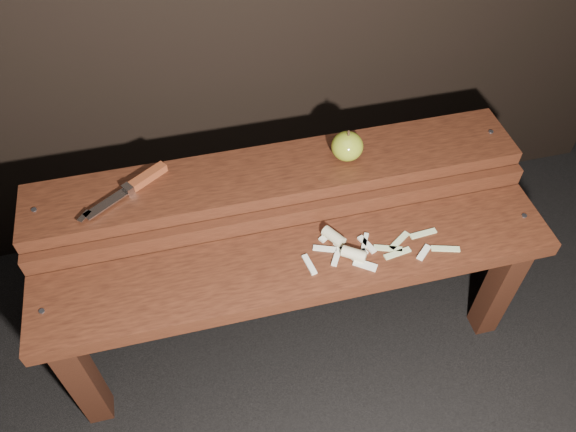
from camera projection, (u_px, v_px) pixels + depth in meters
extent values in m
plane|color=black|center=(293.00, 333.00, 1.62)|extent=(60.00, 60.00, 0.00)
cube|color=black|center=(82.00, 378.00, 1.33)|extent=(0.06, 0.06, 0.38)
cube|color=black|center=(499.00, 287.00, 1.49)|extent=(0.06, 0.06, 0.38)
cube|color=#3D1B0E|center=(299.00, 266.00, 1.28)|extent=(1.20, 0.20, 0.04)
cylinder|color=slate|center=(42.00, 311.00, 1.18)|extent=(0.01, 0.01, 0.00)
cylinder|color=slate|center=(524.00, 216.00, 1.35)|extent=(0.01, 0.01, 0.00)
cube|color=black|center=(78.00, 268.00, 1.48)|extent=(0.06, 0.06, 0.46)
cube|color=black|center=(455.00, 197.00, 1.65)|extent=(0.06, 0.06, 0.46)
cube|color=#3D1B0E|center=(287.00, 217.00, 1.32)|extent=(1.20, 0.02, 0.05)
cube|color=#3D1B0E|center=(277.00, 175.00, 1.36)|extent=(1.20, 0.18, 0.04)
cylinder|color=slate|center=(34.00, 210.00, 1.26)|extent=(0.01, 0.01, 0.00)
cylinder|color=slate|center=(491.00, 132.00, 1.43)|extent=(0.01, 0.01, 0.00)
ellipsoid|color=olive|center=(347.00, 146.00, 1.34)|extent=(0.08, 0.08, 0.07)
cylinder|color=#382314|center=(349.00, 133.00, 1.31)|extent=(0.01, 0.01, 0.01)
cube|color=brown|center=(148.00, 176.00, 1.31)|extent=(0.09, 0.07, 0.02)
cube|color=silver|center=(128.00, 190.00, 1.29)|extent=(0.03, 0.03, 0.02)
cube|color=silver|center=(106.00, 204.00, 1.26)|extent=(0.10, 0.08, 0.00)
cube|color=silver|center=(84.00, 216.00, 1.23)|extent=(0.03, 0.04, 0.00)
cube|color=beige|center=(365.00, 242.00, 1.30)|extent=(0.03, 0.05, 0.01)
cube|color=beige|center=(342.00, 249.00, 1.28)|extent=(0.03, 0.05, 0.01)
cube|color=beige|center=(325.00, 249.00, 1.28)|extent=(0.05, 0.03, 0.01)
cube|color=beige|center=(337.00, 256.00, 1.27)|extent=(0.04, 0.05, 0.01)
cube|color=beige|center=(309.00, 265.00, 1.25)|extent=(0.02, 0.06, 0.01)
cube|color=beige|center=(365.00, 265.00, 1.25)|extent=(0.05, 0.05, 0.01)
cube|color=beige|center=(326.00, 237.00, 1.31)|extent=(0.04, 0.03, 0.01)
cube|color=beige|center=(424.00, 252.00, 1.28)|extent=(0.04, 0.04, 0.01)
cube|color=beige|center=(359.00, 255.00, 1.27)|extent=(0.04, 0.03, 0.01)
cube|color=beige|center=(367.00, 244.00, 1.29)|extent=(0.03, 0.06, 0.01)
cylinder|color=#C9BB8C|center=(354.00, 254.00, 1.26)|extent=(0.06, 0.05, 0.03)
cylinder|color=#C9BB8C|center=(334.00, 237.00, 1.29)|extent=(0.05, 0.06, 0.03)
cube|color=#BCC988|center=(388.00, 248.00, 1.29)|extent=(0.07, 0.04, 0.00)
cube|color=#BCC988|center=(399.00, 241.00, 1.30)|extent=(0.06, 0.05, 0.00)
cube|color=#BCC988|center=(397.00, 253.00, 1.28)|extent=(0.07, 0.02, 0.00)
cube|color=#BCC988|center=(423.00, 234.00, 1.31)|extent=(0.07, 0.02, 0.00)
cube|color=#BCC988|center=(445.00, 249.00, 1.28)|extent=(0.07, 0.03, 0.00)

